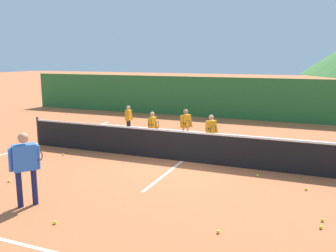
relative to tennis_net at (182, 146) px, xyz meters
name	(u,v)px	position (x,y,z in m)	size (l,w,h in m)	color
ground_plane	(182,161)	(0.00, 0.00, -0.50)	(120.00, 120.00, 0.00)	#BC6038
line_baseline_far	(218,133)	(0.00, 4.51, -0.50)	(11.72, 0.08, 0.01)	white
line_sideline_west	(35,144)	(-5.86, 0.00, -0.50)	(0.08, 10.37, 0.01)	white
line_service_center	(182,161)	(0.00, 0.00, -0.50)	(0.08, 5.69, 0.01)	white
tennis_net	(182,146)	(0.00, 0.00, 0.00)	(11.45, 0.08, 1.05)	#333338
instructor	(25,162)	(-1.98, -4.50, 0.48)	(0.58, 0.80, 1.64)	#191E4C
student_0	(128,117)	(-3.51, 3.00, 0.23)	(0.23, 0.49, 1.21)	black
student_1	(153,125)	(-1.71, 1.51, 0.26)	(0.40, 0.62, 1.26)	navy
student_2	(186,124)	(-0.62, 2.07, 0.31)	(0.42, 0.72, 1.34)	silver
student_3	(211,129)	(0.48, 1.57, 0.26)	(0.41, 0.70, 1.27)	silver
tennis_ball_0	(321,227)	(3.98, -3.27, -0.47)	(0.07, 0.07, 0.07)	yellow
tennis_ball_1	(322,220)	(4.01, -2.93, -0.47)	(0.07, 0.07, 0.07)	yellow
tennis_ball_2	(9,181)	(-3.53, -3.53, -0.47)	(0.07, 0.07, 0.07)	yellow
tennis_ball_3	(63,155)	(-3.89, -0.89, -0.47)	(0.07, 0.07, 0.07)	yellow
tennis_ball_4	(258,175)	(2.41, -0.60, -0.47)	(0.07, 0.07, 0.07)	yellow
tennis_ball_5	(218,232)	(2.22, -4.18, -0.47)	(0.07, 0.07, 0.07)	yellow
tennis_ball_7	(55,222)	(-0.84, -5.01, -0.47)	(0.07, 0.07, 0.07)	yellow
tennis_ball_8	(306,189)	(3.67, -1.22, -0.47)	(0.07, 0.07, 0.07)	yellow
tennis_ball_9	(12,160)	(-4.97, -2.02, -0.47)	(0.07, 0.07, 0.07)	yellow
windscreen_fence	(237,98)	(0.00, 8.47, 0.59)	(25.77, 0.08, 2.18)	#286B33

